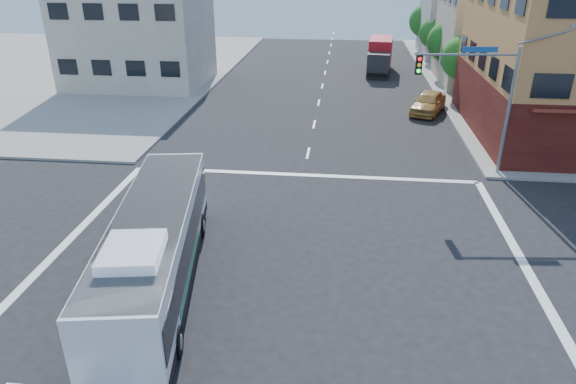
# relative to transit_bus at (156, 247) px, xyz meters

# --- Properties ---
(ground) EXTENTS (120.00, 120.00, 0.00)m
(ground) POSITION_rel_transit_bus_xyz_m (4.43, 1.65, -1.68)
(ground) COLOR black
(ground) RESTS_ON ground
(building_east_near) EXTENTS (12.06, 10.06, 9.00)m
(building_east_near) POSITION_rel_transit_bus_xyz_m (21.40, 35.63, 2.83)
(building_east_near) COLOR #C2B494
(building_east_near) RESTS_ON ground
(building_east_far) EXTENTS (12.06, 10.06, 10.00)m
(building_east_far) POSITION_rel_transit_bus_xyz_m (21.40, 49.63, 3.33)
(building_east_far) COLOR #A4A49F
(building_east_far) RESTS_ON ground
(building_west) EXTENTS (12.06, 10.06, 8.00)m
(building_west) POSITION_rel_transit_bus_xyz_m (-12.59, 31.63, 2.33)
(building_west) COLOR beige
(building_west) RESTS_ON ground
(signal_mast_ne) EXTENTS (7.91, 1.13, 8.07)m
(signal_mast_ne) POSITION_rel_transit_bus_xyz_m (13.50, 12.27, 3.30)
(signal_mast_ne) COLOR gray
(signal_mast_ne) RESTS_ON ground
(street_tree_a) EXTENTS (3.60, 3.60, 5.53)m
(street_tree_a) POSITION_rel_transit_bus_xyz_m (16.33, 29.58, 1.91)
(street_tree_a) COLOR #392915
(street_tree_a) RESTS_ON ground
(street_tree_b) EXTENTS (3.80, 3.80, 5.79)m
(street_tree_b) POSITION_rel_transit_bus_xyz_m (16.33, 37.58, 2.07)
(street_tree_b) COLOR #392915
(street_tree_b) RESTS_ON ground
(street_tree_c) EXTENTS (3.40, 3.40, 5.29)m
(street_tree_c) POSITION_rel_transit_bus_xyz_m (16.33, 45.58, 1.78)
(street_tree_c) COLOR #392915
(street_tree_c) RESTS_ON ground
(street_tree_d) EXTENTS (4.00, 4.00, 6.03)m
(street_tree_d) POSITION_rel_transit_bus_xyz_m (16.33, 53.58, 2.20)
(street_tree_d) COLOR #392915
(street_tree_d) RESTS_ON ground
(transit_bus) EXTENTS (4.34, 11.85, 3.44)m
(transit_bus) POSITION_rel_transit_bus_xyz_m (0.00, 0.00, 0.00)
(transit_bus) COLOR black
(transit_bus) RESTS_ON ground
(box_truck) EXTENTS (2.93, 7.67, 3.37)m
(box_truck) POSITION_rel_transit_bus_xyz_m (10.00, 39.34, -0.05)
(box_truck) COLOR black
(box_truck) RESTS_ON ground
(parked_car) EXTENTS (3.66, 5.31, 1.68)m
(parked_car) POSITION_rel_transit_bus_xyz_m (13.00, 24.57, -0.84)
(parked_car) COLOR #BF8C43
(parked_car) RESTS_ON ground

